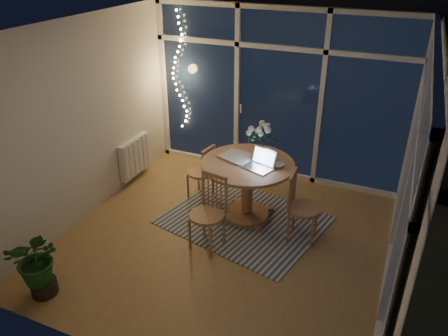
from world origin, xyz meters
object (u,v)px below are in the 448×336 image
at_px(dining_table, 247,190).
at_px(laptop, 258,159).
at_px(chair_left, 200,171).
at_px(chair_front, 207,214).
at_px(potted_plant, 39,265).
at_px(chair_right, 304,207).
at_px(flower_vase, 262,151).

height_order(dining_table, laptop, laptop).
height_order(dining_table, chair_left, chair_left).
bearing_deg(dining_table, chair_front, -104.38).
distance_m(chair_left, potted_plant, 2.55).
xyz_separation_m(chair_right, chair_front, (-1.03, -0.63, 0.02)).
bearing_deg(potted_plant, chair_front, 48.51).
relative_size(chair_left, flower_vase, 4.03).
xyz_separation_m(chair_left, potted_plant, (-0.66, -2.47, -0.04)).
relative_size(chair_front, flower_vase, 4.60).
height_order(chair_front, flower_vase, flower_vase).
relative_size(chair_front, laptop, 2.72).
bearing_deg(laptop, chair_right, 11.33).
bearing_deg(laptop, dining_table, 168.60).
xyz_separation_m(dining_table, chair_right, (0.82, -0.18, 0.05)).
relative_size(flower_vase, potted_plant, 0.28).
distance_m(flower_vase, potted_plant, 2.96).
bearing_deg(chair_left, flower_vase, 97.52).
relative_size(chair_left, chair_right, 0.91).
distance_m(dining_table, potted_plant, 2.68).
distance_m(laptop, potted_plant, 2.76).
bearing_deg(laptop, chair_left, -179.87).
distance_m(dining_table, chair_left, 0.84).
relative_size(chair_right, chair_front, 0.96).
height_order(chair_right, chair_front, chair_front).
relative_size(dining_table, chair_front, 1.26).
relative_size(chair_left, chair_front, 0.88).
bearing_deg(flower_vase, chair_front, -108.00).
bearing_deg(flower_vase, dining_table, -121.23).
bearing_deg(chair_left, chair_right, 85.28).
bearing_deg(dining_table, flower_vase, 58.77).
distance_m(chair_front, potted_plant, 1.91).
height_order(chair_left, chair_front, chair_front).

